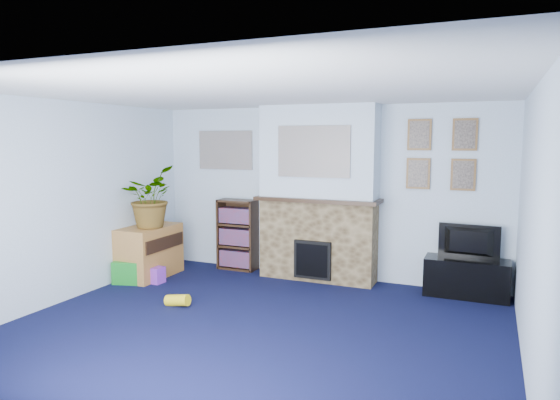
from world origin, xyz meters
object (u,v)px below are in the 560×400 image
at_px(tv_stand, 466,279).
at_px(television, 468,242).
at_px(sideboard, 150,252).
at_px(bookshelf, 238,236).

distance_m(tv_stand, television, 0.46).
distance_m(television, sideboard, 4.28).
bearing_deg(tv_stand, television, 90.00).
bearing_deg(television, sideboard, 15.53).
xyz_separation_m(tv_stand, television, (0.00, 0.02, 0.46)).
bearing_deg(bookshelf, television, -1.00).
distance_m(bookshelf, sideboard, 1.30).
bearing_deg(bookshelf, sideboard, -137.82).
bearing_deg(sideboard, bookshelf, 42.18).
height_order(tv_stand, sideboard, sideboard).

